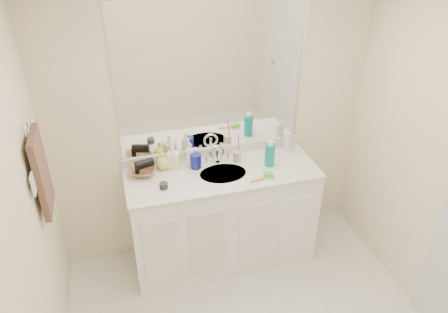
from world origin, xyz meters
The scene contains 25 objects.
wall_back centered at (0.00, 1.30, 1.20)m, with size 2.60×0.02×2.40m, color #F6E7C1.
wall_left centered at (-1.30, 0.00, 1.20)m, with size 0.02×2.60×2.40m, color #F6E7C1.
vanity_cabinet centered at (0.00, 1.02, 0.42)m, with size 1.50×0.55×0.85m, color white.
countertop centered at (0.00, 1.02, 0.86)m, with size 1.52×0.57×0.03m, color silver.
backsplash centered at (0.00, 1.29, 0.92)m, with size 1.52×0.03×0.08m, color silver.
sink_basin centered at (0.00, 1.00, 0.87)m, with size 0.37×0.37×0.02m, color beige.
faucet centered at (0.00, 1.18, 0.94)m, with size 0.02×0.02×0.11m, color silver.
mirror centered at (0.00, 1.29, 1.56)m, with size 1.48×0.01×1.20m, color white.
blue_mug centered at (-0.18, 1.15, 0.94)m, with size 0.09×0.09×0.12m, color navy.
tan_cup centered at (0.16, 1.15, 0.93)m, with size 0.07×0.07×0.09m, color #C2B688.
toothbrush centered at (0.17, 1.15, 1.03)m, with size 0.01×0.01×0.20m, color #E73DA2.
mouthwash_bottle centered at (0.39, 1.02, 0.97)m, with size 0.08×0.08×0.19m, color #0B8484.
clear_pump_bottle centered at (0.62, 1.21, 0.96)m, with size 0.06×0.06×0.17m, color silver.
soap_dish centered at (0.32, 0.86, 0.89)m, with size 0.09×0.07×0.01m, color silver.
green_soap centered at (0.32, 0.86, 0.90)m, with size 0.07×0.05×0.03m, color #5DBA2D.
orange_comb centered at (0.23, 0.84, 0.88)m, with size 0.13×0.03×0.01m, color orange.
dark_jar centered at (-0.48, 0.93, 0.90)m, with size 0.06×0.06×0.04m, color #242428.
soap_bottle_white centered at (-0.22, 1.20, 0.98)m, with size 0.08×0.08×0.20m, color white.
soap_bottle_cream centered at (-0.35, 1.20, 0.98)m, with size 0.09×0.09×0.20m, color #F6F3C9.
soap_bottle_yellow centered at (-0.44, 1.20, 0.95)m, with size 0.11×0.11×0.15m, color #DEE458.
wicker_basket centered at (-0.60, 1.16, 0.91)m, with size 0.21×0.21×0.05m, color olive.
hair_dryer centered at (-0.58, 1.16, 0.97)m, with size 0.07×0.07×0.14m, color black.
towel_ring centered at (-1.27, 0.77, 1.55)m, with size 0.11×0.11×0.01m, color silver.
hand_towel centered at (-1.25, 0.77, 1.25)m, with size 0.04×0.32×0.55m, color #422C23.
switch_plate centered at (-1.27, 0.57, 1.30)m, with size 0.01×0.09×0.13m, color white.
Camera 1 is at (-0.77, -1.75, 2.75)m, focal length 35.00 mm.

